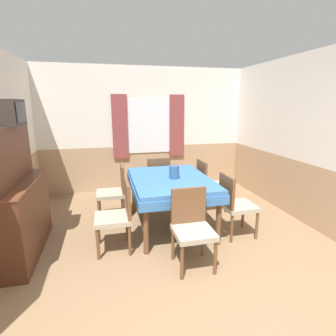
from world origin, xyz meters
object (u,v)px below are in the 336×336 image
object	(u,v)px
chair_head_window	(157,178)
chair_left_near	(118,214)
tv	(7,113)
dining_table	(170,184)
chair_right_far	(208,183)
sideboard	(16,203)
chair_left_far	(115,190)
vase	(174,172)
chair_head_near	(192,225)
chair_right_near	(235,203)

from	to	relation	value
chair_head_window	chair_left_near	bearing A→B (deg)	-118.37
chair_left_near	chair_head_window	distance (m)	1.70
tv	dining_table	bearing A→B (deg)	7.23
chair_right_far	sideboard	bearing A→B (deg)	-74.35
chair_left_far	vase	bearing A→B (deg)	-122.10
vase	chair_left_near	bearing A→B (deg)	-152.84
chair_head_near	chair_right_far	distance (m)	1.70
dining_table	chair_head_window	world-z (taller)	chair_head_window
chair_right_far	chair_head_window	size ratio (longest dim) A/B	1.00
chair_head_near	sideboard	xyz separation A→B (m)	(-2.01, 0.71, 0.19)
chair_left_near	sideboard	xyz separation A→B (m)	(-1.20, 0.18, 0.19)
chair_right_near	chair_head_near	world-z (taller)	same
dining_table	chair_right_near	size ratio (longest dim) A/B	1.75
chair_head_near	tv	bearing A→B (deg)	-21.05
chair_left_far	chair_left_near	world-z (taller)	same
chair_head_near	sideboard	world-z (taller)	sideboard
chair_right_near	vase	world-z (taller)	vase
chair_head_near	chair_head_window	distance (m)	2.02
tv	vase	xyz separation A→B (m)	(2.02, 0.20, -0.87)
chair_right_near	chair_left_near	bearing A→B (deg)	-90.00
chair_right_far	vase	world-z (taller)	vase
chair_right_near	tv	size ratio (longest dim) A/B	2.08
vase	dining_table	bearing A→B (deg)	131.73
chair_left_near	chair_right_near	xyz separation A→B (m)	(1.61, 0.00, 0.00)
chair_left_far	sideboard	size ratio (longest dim) A/B	0.56
sideboard	tv	world-z (taller)	tv
chair_right_near	chair_head_window	distance (m)	1.70
chair_left_far	chair_head_near	distance (m)	1.70
chair_right_near	chair_head_near	xyz separation A→B (m)	(-0.81, -0.52, 0.00)
chair_left_far	chair_head_window	size ratio (longest dim) A/B	1.00
dining_table	tv	xyz separation A→B (m)	(-1.97, -0.25, 1.07)
chair_right_near	tv	distance (m)	3.06
chair_left_far	chair_head_window	bearing A→B (deg)	-56.95
chair_left_far	tv	xyz separation A→B (m)	(-1.17, -0.74, 1.25)
chair_right_far	vase	distance (m)	1.01
dining_table	chair_left_far	size ratio (longest dim) A/B	1.75
chair_head_near	chair_head_window	xyz separation A→B (m)	(0.00, 2.02, 0.00)
dining_table	chair_right_near	bearing A→B (deg)	-31.00
chair_right_far	sideboard	distance (m)	2.93
chair_left_near	tv	world-z (taller)	tv
dining_table	chair_head_window	bearing A→B (deg)	90.00
chair_head_near	chair_head_window	world-z (taller)	same
dining_table	chair_head_near	distance (m)	1.03
dining_table	chair_head_window	size ratio (longest dim) A/B	1.75
chair_head_near	chair_right_far	size ratio (longest dim) A/B	1.00
sideboard	tv	size ratio (longest dim) A/B	3.70
chair_left_far	chair_head_near	bearing A→B (deg)	-151.63
chair_left_near	tv	xyz separation A→B (m)	(-1.17, 0.23, 1.25)
chair_left_far	chair_right_near	world-z (taller)	same
chair_right_near	chair_left_far	bearing A→B (deg)	-121.00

